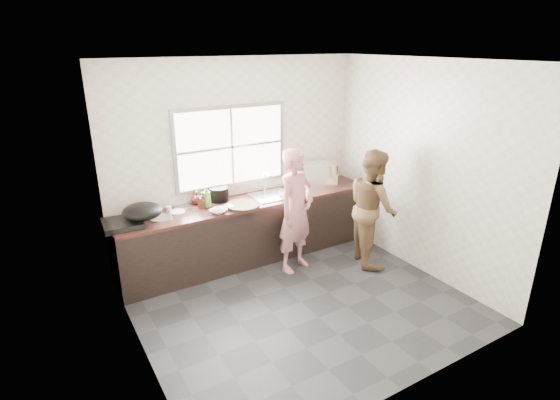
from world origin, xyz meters
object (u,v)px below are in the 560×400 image
person_side (373,207)px  bowl_crabs (287,194)px  pot_lid_right (183,207)px  bottle_brown_short (197,198)px  wok (142,211)px  dish_rack (320,175)px  bowl_mince (218,211)px  bottle_brown_tall (203,201)px  black_pot (219,194)px  cutting_board (243,206)px  pot_lid_left (161,218)px  burner (122,224)px  plate_food (177,212)px  glass_jar (169,210)px  bottle_green (207,197)px  bowl_held (297,195)px  woman (296,215)px

person_side → bowl_crabs: 1.17m
pot_lid_right → bottle_brown_short: bearing=9.4°
wok → dish_rack: size_ratio=1.04×
bowl_mince → bottle_brown_tall: bottle_brown_tall is taller
black_pot → bottle_brown_tall: size_ratio=1.35×
cutting_board → dish_rack: dish_rack is taller
black_pot → pot_lid_left: (-0.86, -0.21, -0.09)m
bowl_crabs → dish_rack: (0.66, 0.15, 0.14)m
dish_rack → burner: bearing=-157.3°
bowl_mince → wok: size_ratio=0.44×
bowl_crabs → wok: (-1.95, 0.06, 0.12)m
cutting_board → pot_lid_left: cutting_board is taller
cutting_board → black_pot: black_pot is taller
plate_food → dish_rack: 2.17m
bowl_mince → glass_jar: size_ratio=2.28×
bottle_green → pot_lid_right: bearing=153.6°
black_pot → plate_food: bearing=-168.2°
burner → pot_lid_right: (0.79, 0.21, -0.03)m
bowl_crabs → bowl_held: bowl_held is taller
black_pot → plate_food: 0.64m
bottle_brown_short → burner: 1.03m
bowl_held → wok: (-2.05, 0.16, 0.11)m
bowl_crabs → bottle_green: 1.12m
cutting_board → pot_lid_right: size_ratio=1.92×
person_side → bottle_green: 2.19m
plate_food → woman: bearing=-24.7°
bowl_held → wok: 2.06m
wok → pot_lid_right: wok is taller
cutting_board → dish_rack: (1.38, 0.23, 0.15)m
glass_jar → wok: wok is taller
cutting_board → burner: 1.47m
bowl_crabs → glass_jar: (-1.59, 0.22, 0.02)m
bottle_brown_tall → bowl_mince: bearing=-70.7°
bottle_green → dish_rack: (1.77, -0.02, 0.02)m
bowl_crabs → bottle_brown_short: size_ratio=1.08×
wok → pot_lid_right: 0.63m
plate_food → wok: size_ratio=0.42×
glass_jar → burner: bearing=-167.7°
black_pot → glass_jar: (-0.71, -0.09, -0.05)m
glass_jar → woman: bearing=-24.5°
bowl_mince → woman: bearing=-20.3°
pot_lid_left → woman: bearing=-18.7°
person_side → dish_rack: person_side is taller
cutting_board → bowl_mince: size_ratio=2.14×
bowl_held → bottle_brown_tall: (-1.26, 0.27, 0.06)m
plate_food → person_side: bearing=-22.5°
bowl_held → dish_rack: dish_rack is taller
bottle_green → pot_lid_left: size_ratio=1.06×
bottle_green → glass_jar: bottle_green is taller
person_side → cutting_board: 1.73m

